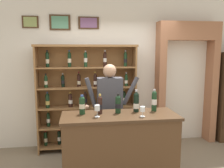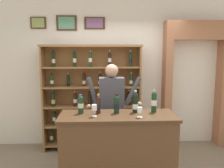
# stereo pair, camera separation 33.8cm
# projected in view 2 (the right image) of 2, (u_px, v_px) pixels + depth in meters

# --- Properties ---
(back_wall) EXTENTS (12.00, 0.19, 3.20)m
(back_wall) POSITION_uv_depth(u_px,v_px,m) (115.00, 66.00, 4.77)
(back_wall) COLOR silver
(back_wall) RESTS_ON ground
(wine_shelf) EXTENTS (1.88, 0.35, 2.02)m
(wine_shelf) POSITION_uv_depth(u_px,v_px,m) (92.00, 96.00, 4.52)
(wine_shelf) COLOR olive
(wine_shelf) RESTS_ON ground
(archway_doorway) EXTENTS (1.26, 0.45, 2.48)m
(archway_doorway) POSITION_uv_depth(u_px,v_px,m) (193.00, 75.00, 4.74)
(archway_doorway) COLOR #9E6647
(archway_doorway) RESTS_ON ground
(tasting_counter) EXTENTS (1.62, 0.62, 1.03)m
(tasting_counter) POSITION_uv_depth(u_px,v_px,m) (118.00, 150.00, 3.34)
(tasting_counter) COLOR #4C331E
(tasting_counter) RESTS_ON ground
(shopkeeper) EXTENTS (0.92, 0.22, 1.70)m
(shopkeeper) POSITION_uv_depth(u_px,v_px,m) (112.00, 103.00, 3.89)
(shopkeeper) COLOR #2D3347
(shopkeeper) RESTS_ON ground
(tasting_bottle_grappa) EXTENTS (0.08, 0.08, 0.27)m
(tasting_bottle_grappa) POSITION_uv_depth(u_px,v_px,m) (81.00, 104.00, 3.31)
(tasting_bottle_grappa) COLOR #19381E
(tasting_bottle_grappa) RESTS_ON tasting_counter
(tasting_bottle_prosecco) EXTENTS (0.07, 0.07, 0.28)m
(tasting_bottle_prosecco) POSITION_uv_depth(u_px,v_px,m) (98.00, 104.00, 3.31)
(tasting_bottle_prosecco) COLOR black
(tasting_bottle_prosecco) RESTS_ON tasting_counter
(tasting_bottle_riserva) EXTENTS (0.08, 0.08, 0.28)m
(tasting_bottle_riserva) POSITION_uv_depth(u_px,v_px,m) (117.00, 104.00, 3.33)
(tasting_bottle_riserva) COLOR black
(tasting_bottle_riserva) RESTS_ON tasting_counter
(tasting_bottle_bianco) EXTENTS (0.08, 0.08, 0.32)m
(tasting_bottle_bianco) POSITION_uv_depth(u_px,v_px,m) (135.00, 102.00, 3.37)
(tasting_bottle_bianco) COLOR black
(tasting_bottle_bianco) RESTS_ON tasting_counter
(tasting_bottle_brunello) EXTENTS (0.08, 0.08, 0.32)m
(tasting_bottle_brunello) POSITION_uv_depth(u_px,v_px,m) (154.00, 101.00, 3.38)
(tasting_bottle_brunello) COLOR #19381E
(tasting_bottle_brunello) RESTS_ON tasting_counter
(wine_glass_left) EXTENTS (0.07, 0.07, 0.14)m
(wine_glass_left) POSITION_uv_depth(u_px,v_px,m) (140.00, 110.00, 3.12)
(wine_glass_left) COLOR silver
(wine_glass_left) RESTS_ON tasting_counter
(wine_glass_center) EXTENTS (0.07, 0.07, 0.16)m
(wine_glass_center) POSITION_uv_depth(u_px,v_px,m) (94.00, 108.00, 3.16)
(wine_glass_center) COLOR silver
(wine_glass_center) RESTS_ON tasting_counter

